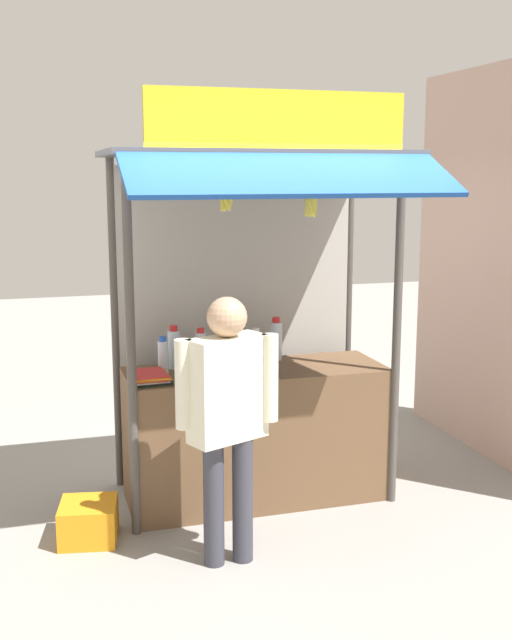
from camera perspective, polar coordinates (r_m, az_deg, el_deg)
ground_plane at (r=5.82m, az=0.00°, el=-12.80°), size 20.00×20.00×0.00m
stall_counter at (r=5.65m, az=0.00°, el=-8.31°), size 1.83×0.67×0.96m
stall_structure at (r=5.52m, az=-0.46°, el=4.31°), size 2.03×1.59×2.82m
water_bottle_left at (r=5.56m, az=-0.01°, el=-2.08°), size 0.08×0.08×0.28m
water_bottle_rear_center at (r=5.50m, az=-1.08°, el=-2.41°), size 0.07×0.07×0.24m
water_bottle_far_right at (r=5.74m, az=1.47°, el=-1.46°), size 0.09×0.09×0.32m
water_bottle_mid_left at (r=5.39m, az=-6.80°, el=-2.65°), size 0.07×0.07×0.26m
water_bottle_mid_right at (r=5.52m, az=-6.03°, el=-2.08°), size 0.09×0.09×0.31m
water_bottle_right at (r=5.55m, az=-4.06°, el=-2.11°), size 0.08×0.08×0.28m
magazine_stack_far_left at (r=5.31m, az=-0.30°, el=-3.93°), size 0.27×0.32×0.04m
magazine_stack_back_right at (r=5.21m, az=-7.81°, el=-4.16°), size 0.27×0.31×0.06m
banana_bunch_rightmost at (r=4.84m, az=-2.23°, el=8.87°), size 0.09×0.09×0.25m
banana_bunch_inner_left at (r=5.01m, az=4.05°, el=8.32°), size 0.09×0.10×0.29m
vendor_person at (r=4.58m, az=-2.09°, el=-6.33°), size 0.62×0.36×1.63m
plastic_crate at (r=5.27m, az=-12.14°, el=-14.20°), size 0.41×0.41×0.25m
neighbour_wall at (r=6.59m, az=17.60°, el=3.79°), size 0.20×2.40×3.17m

